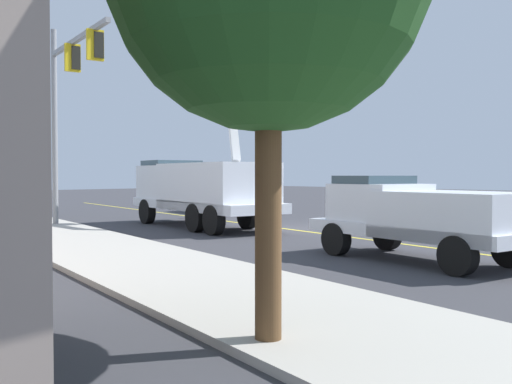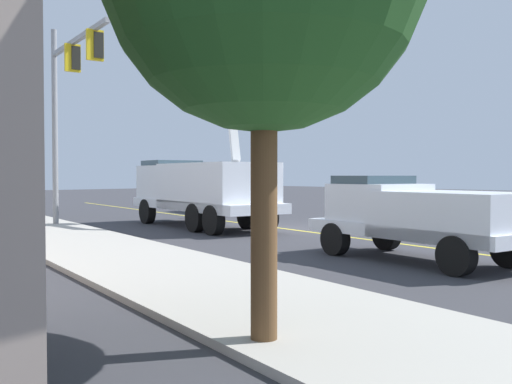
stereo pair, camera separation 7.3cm
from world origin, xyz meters
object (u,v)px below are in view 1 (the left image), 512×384
Objects in this scene: traffic_cone_mid_front at (191,210)px; traffic_signal_mast at (68,89)px; utility_bucket_truck at (201,186)px; passing_minivan at (223,195)px; service_pickup_truck at (419,215)px.

traffic_signal_mast is (-1.59, 6.95, 4.88)m from traffic_cone_mid_front.
traffic_signal_mast reaches higher than traffic_cone_mid_front.
utility_bucket_truck is at bearing -118.52° from traffic_signal_mast.
traffic_signal_mast reaches higher than passing_minivan.
utility_bucket_truck reaches higher than traffic_cone_mid_front.
service_pickup_truck is 7.64× the size of traffic_cone_mid_front.
utility_bucket_truck reaches higher than passing_minivan.
traffic_cone_mid_front is at bearing -77.15° from traffic_signal_mast.
passing_minivan is (16.72, -8.12, -0.15)m from service_pickup_truck.
traffic_signal_mast is (-3.62, 10.66, 4.28)m from passing_minivan.
utility_bucket_truck is 6.20m from traffic_signal_mast.
utility_bucket_truck is 11.06× the size of traffic_cone_mid_front.
traffic_cone_mid_front is at bearing -16.71° from service_pickup_truck.
traffic_signal_mast is (2.39, 4.41, 3.64)m from utility_bucket_truck.
passing_minivan is at bearing -25.89° from service_pickup_truck.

